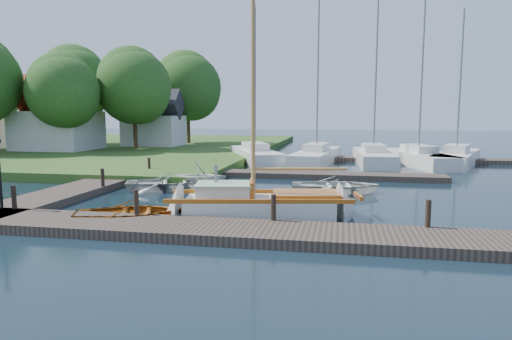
% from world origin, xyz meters
% --- Properties ---
extents(ground, '(160.00, 160.00, 0.00)m').
position_xyz_m(ground, '(0.00, 0.00, 0.00)').
color(ground, black).
rests_on(ground, ground).
extents(near_dock, '(18.00, 2.20, 0.30)m').
position_xyz_m(near_dock, '(0.00, -6.00, 0.15)').
color(near_dock, '#322722').
rests_on(near_dock, ground).
extents(left_dock, '(2.20, 18.00, 0.30)m').
position_xyz_m(left_dock, '(-8.00, 2.00, 0.15)').
color(left_dock, '#322722').
rests_on(left_dock, ground).
extents(far_dock, '(14.00, 1.60, 0.30)m').
position_xyz_m(far_dock, '(2.00, 6.50, 0.15)').
color(far_dock, '#322722').
rests_on(far_dock, ground).
extents(pontoon, '(30.00, 1.60, 0.30)m').
position_xyz_m(pontoon, '(10.00, 16.00, 0.15)').
color(pontoon, '#322722').
rests_on(pontoon, ground).
extents(shore, '(50.00, 40.00, 0.50)m').
position_xyz_m(shore, '(-28.00, 22.00, 0.25)').
color(shore, '#314D1D').
rests_on(shore, ground).
extents(mooring_post_0, '(0.16, 0.16, 0.80)m').
position_xyz_m(mooring_post_0, '(-7.50, -5.00, 0.70)').
color(mooring_post_0, black).
rests_on(mooring_post_0, near_dock).
extents(mooring_post_1, '(0.16, 0.16, 0.80)m').
position_xyz_m(mooring_post_1, '(-3.00, -5.00, 0.70)').
color(mooring_post_1, black).
rests_on(mooring_post_1, near_dock).
extents(mooring_post_2, '(0.16, 0.16, 0.80)m').
position_xyz_m(mooring_post_2, '(1.50, -5.00, 0.70)').
color(mooring_post_2, black).
rests_on(mooring_post_2, near_dock).
extents(mooring_post_3, '(0.16, 0.16, 0.80)m').
position_xyz_m(mooring_post_3, '(6.00, -5.00, 0.70)').
color(mooring_post_3, black).
rests_on(mooring_post_3, near_dock).
extents(mooring_post_4, '(0.16, 0.16, 0.80)m').
position_xyz_m(mooring_post_4, '(-7.00, 0.00, 0.70)').
color(mooring_post_4, black).
rests_on(mooring_post_4, left_dock).
extents(mooring_post_5, '(0.16, 0.16, 0.80)m').
position_xyz_m(mooring_post_5, '(-7.00, 5.00, 0.70)').
color(mooring_post_5, black).
rests_on(mooring_post_5, left_dock).
extents(sailboat, '(7.39, 3.25, 9.83)m').
position_xyz_m(sailboat, '(0.93, -3.39, 0.34)').
color(sailboat, beige).
rests_on(sailboat, ground).
extents(dinghy, '(4.27, 3.71, 0.74)m').
position_xyz_m(dinghy, '(-3.36, -4.70, 0.37)').
color(dinghy, maroon).
rests_on(dinghy, ground).
extents(tender_a, '(4.81, 4.13, 0.84)m').
position_xyz_m(tender_a, '(-4.32, 1.37, 0.42)').
color(tender_a, beige).
rests_on(tender_a, ground).
extents(tender_b, '(2.57, 2.23, 1.34)m').
position_xyz_m(tender_b, '(-3.16, 2.33, 0.67)').
color(tender_b, beige).
rests_on(tender_b, ground).
extents(tender_c, '(4.32, 3.38, 0.82)m').
position_xyz_m(tender_c, '(3.25, 1.93, 0.41)').
color(tender_c, beige).
rests_on(tender_c, ground).
extents(marina_boat_0, '(5.60, 8.99, 11.06)m').
position_xyz_m(marina_boat_0, '(-2.76, 14.10, 0.57)').
color(marina_boat_0, beige).
rests_on(marina_boat_0, ground).
extents(marina_boat_1, '(3.39, 9.53, 11.42)m').
position_xyz_m(marina_boat_1, '(1.70, 14.15, 0.57)').
color(marina_boat_1, beige).
rests_on(marina_boat_1, ground).
extents(marina_boat_2, '(2.68, 8.30, 11.75)m').
position_xyz_m(marina_boat_2, '(5.65, 14.15, 0.58)').
color(marina_boat_2, beige).
rests_on(marina_boat_2, ground).
extents(marina_boat_3, '(4.59, 8.55, 11.88)m').
position_xyz_m(marina_boat_3, '(8.61, 13.89, 0.58)').
color(marina_boat_3, beige).
rests_on(marina_boat_3, ground).
extents(marina_boat_4, '(4.97, 8.70, 10.37)m').
position_xyz_m(marina_boat_4, '(11.16, 14.42, 0.56)').
color(marina_boat_4, beige).
rests_on(marina_boat_4, ground).
extents(house_a, '(6.30, 5.00, 6.29)m').
position_xyz_m(house_a, '(-20.00, 16.00, 2.96)').
color(house_a, beige).
rests_on(house_a, shore).
extents(house_c, '(5.25, 4.00, 5.28)m').
position_xyz_m(house_c, '(-14.00, 22.00, 2.58)').
color(house_c, beige).
rests_on(house_c, shore).
extents(tree_2, '(5.83, 5.75, 7.82)m').
position_xyz_m(tree_2, '(-18.00, 14.05, 5.25)').
color(tree_2, '#332114').
rests_on(tree_2, shore).
extents(tree_3, '(6.41, 6.38, 8.74)m').
position_xyz_m(tree_3, '(-14.00, 18.05, 5.81)').
color(tree_3, '#332114').
rests_on(tree_3, shore).
extents(tree_4, '(7.01, 7.01, 9.66)m').
position_xyz_m(tree_4, '(-22.00, 22.05, 6.37)').
color(tree_4, '#332114').
rests_on(tree_4, shore).
extents(tree_7, '(6.83, 6.83, 9.38)m').
position_xyz_m(tree_7, '(-12.00, 26.05, 6.20)').
color(tree_7, '#332114').
rests_on(tree_7, shore).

